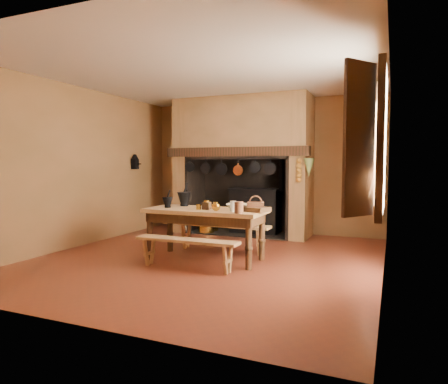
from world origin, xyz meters
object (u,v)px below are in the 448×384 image
at_px(bench_front, 187,246).
at_px(work_table, 205,217).
at_px(coffee_grinder, 207,205).
at_px(iron_range, 256,210).
at_px(wicker_basket, 256,206).
at_px(mixing_bowl, 237,206).

bearing_deg(bench_front, work_table, 90.00).
distance_m(bench_front, coffee_grinder, 0.74).
bearing_deg(iron_range, bench_front, -89.27).
height_order(iron_range, coffee_grinder, iron_range).
distance_m(work_table, wicker_basket, 0.82).
distance_m(iron_range, coffee_grinder, 2.62).
bearing_deg(wicker_basket, bench_front, -160.99).
bearing_deg(mixing_bowl, bench_front, -120.92).
relative_size(coffee_grinder, mixing_bowl, 0.52).
bearing_deg(iron_range, wicker_basket, -71.73).
height_order(iron_range, wicker_basket, iron_range).
distance_m(iron_range, wicker_basket, 2.69).
distance_m(work_table, coffee_grinder, 0.21).
bearing_deg(coffee_grinder, wicker_basket, 3.04).
distance_m(mixing_bowl, wicker_basket, 0.38).
height_order(bench_front, coffee_grinder, coffee_grinder).
height_order(bench_front, wicker_basket, wicker_basket).
bearing_deg(bench_front, wicker_basket, 36.56).
xyz_separation_m(bench_front, coffee_grinder, (0.06, 0.52, 0.52)).
relative_size(iron_range, wicker_basket, 5.82).
relative_size(work_table, wicker_basket, 6.51).
bearing_deg(bench_front, coffee_grinder, 83.89).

